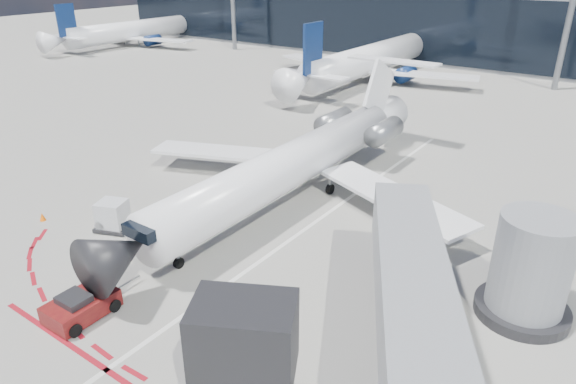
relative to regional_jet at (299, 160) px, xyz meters
The scene contains 11 objects.
ground 7.03m from the regional_jet, 63.20° to the right, with size 260.00×260.00×0.00m, color slate.
apron_centerline 5.47m from the regional_jet, 52.56° to the right, with size 0.25×40.00×0.01m, color silver.
apron_stop_bar 17.80m from the regional_jet, 80.31° to the right, with size 14.00×0.25×0.01m, color maroon.
terminal_building 59.48m from the regional_jet, 87.12° to the left, with size 150.00×24.15×24.00m.
jet_bridge 15.56m from the regional_jet, 34.86° to the right, with size 10.03×15.20×4.90m.
regional_jet is the anchor object (origin of this frame).
pushback_tug 16.06m from the regional_jet, 92.21° to the right, with size 2.05×4.69×1.21m.
uld_container 11.87m from the regional_jet, 120.83° to the right, with size 2.34×2.18×1.76m.
safety_cone_left 15.98m from the regional_jet, 131.23° to the right, with size 0.36×0.36×0.50m, color #FD6505.
bg_airliner_0 69.79m from the regional_jet, 149.21° to the left, with size 30.04×31.81×9.72m, color white, non-canonical shape.
bg_airliner_1 36.59m from the regional_jet, 109.91° to the left, with size 31.95×33.83×10.34m, color white, non-canonical shape.
Camera 1 is at (14.33, -19.65, 14.36)m, focal length 32.00 mm.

